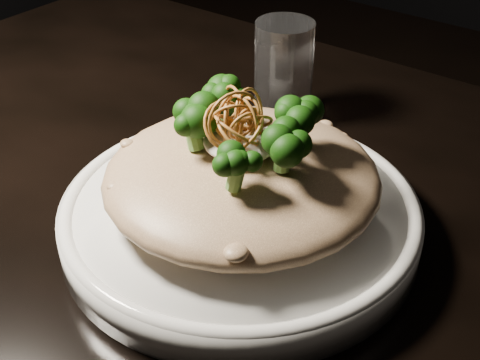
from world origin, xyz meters
name	(u,v)px	position (x,y,z in m)	size (l,w,h in m)	color
table	(209,283)	(0.00, 0.00, 0.67)	(1.10, 0.80, 0.75)	black
plate	(240,218)	(0.04, 0.00, 0.77)	(0.30, 0.30, 0.03)	white
risotto	(242,177)	(0.04, 0.00, 0.81)	(0.23, 0.23, 0.05)	brown
broccoli	(242,128)	(0.04, 0.00, 0.86)	(0.13, 0.13, 0.05)	black
cheese	(241,141)	(0.04, 0.00, 0.84)	(0.06, 0.06, 0.02)	silver
shallots	(238,113)	(0.04, 0.00, 0.87)	(0.05, 0.05, 0.03)	brown
drinking_glass	(283,72)	(-0.05, 0.19, 0.81)	(0.06, 0.06, 0.11)	silver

